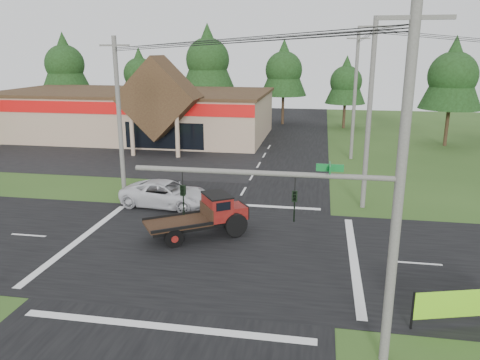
# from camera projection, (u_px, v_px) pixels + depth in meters

# --- Properties ---
(ground) EXTENTS (120.00, 120.00, 0.00)m
(ground) POSITION_uv_depth(u_px,v_px,m) (210.00, 249.00, 23.38)
(ground) COLOR #2B4A1A
(ground) RESTS_ON ground
(road_ns) EXTENTS (12.00, 120.00, 0.02)m
(road_ns) POSITION_uv_depth(u_px,v_px,m) (210.00, 249.00, 23.38)
(road_ns) COLOR black
(road_ns) RESTS_ON ground
(road_ew) EXTENTS (120.00, 12.00, 0.02)m
(road_ew) POSITION_uv_depth(u_px,v_px,m) (210.00, 249.00, 23.38)
(road_ew) COLOR black
(road_ew) RESTS_ON ground
(parking_apron) EXTENTS (28.00, 14.00, 0.02)m
(parking_apron) POSITION_uv_depth(u_px,v_px,m) (112.00, 157.00, 43.74)
(parking_apron) COLOR black
(parking_apron) RESTS_ON ground
(cvs_building) EXTENTS (30.40, 18.20, 9.19)m
(cvs_building) POSITION_uv_depth(u_px,v_px,m) (136.00, 112.00, 53.32)
(cvs_building) COLOR tan
(cvs_building) RESTS_ON ground
(traffic_signal_mast) EXTENTS (8.12, 0.24, 7.00)m
(traffic_signal_mast) POSITION_uv_depth(u_px,v_px,m) (338.00, 227.00, 14.12)
(traffic_signal_mast) COLOR #595651
(traffic_signal_mast) RESTS_ON ground
(utility_pole_nr) EXTENTS (2.00, 0.30, 11.00)m
(utility_pole_nr) POSITION_uv_depth(u_px,v_px,m) (399.00, 191.00, 13.51)
(utility_pole_nr) COLOR #595651
(utility_pole_nr) RESTS_ON ground
(utility_pole_nw) EXTENTS (2.00, 0.30, 10.50)m
(utility_pole_nw) POSITION_uv_depth(u_px,v_px,m) (119.00, 116.00, 30.87)
(utility_pole_nw) COLOR #595651
(utility_pole_nw) RESTS_ON ground
(utility_pole_ne) EXTENTS (2.00, 0.30, 11.50)m
(utility_pole_ne) POSITION_uv_depth(u_px,v_px,m) (369.00, 114.00, 28.08)
(utility_pole_ne) COLOR #595651
(utility_pole_ne) RESTS_ON ground
(utility_pole_n) EXTENTS (2.00, 0.30, 11.20)m
(utility_pole_n) POSITION_uv_depth(u_px,v_px,m) (355.00, 96.00, 41.41)
(utility_pole_n) COLOR #595651
(utility_pole_n) RESTS_ON ground
(tree_row_a) EXTENTS (6.72, 6.72, 12.12)m
(tree_row_a) POSITION_uv_depth(u_px,v_px,m) (64.00, 62.00, 64.20)
(tree_row_a) COLOR #332316
(tree_row_a) RESTS_ON ground
(tree_row_b) EXTENTS (5.60, 5.60, 10.10)m
(tree_row_b) POSITION_uv_depth(u_px,v_px,m) (140.00, 72.00, 64.79)
(tree_row_b) COLOR #332316
(tree_row_b) RESTS_ON ground
(tree_row_c) EXTENTS (7.28, 7.28, 13.13)m
(tree_row_c) POSITION_uv_depth(u_px,v_px,m) (208.00, 58.00, 61.65)
(tree_row_c) COLOR #332316
(tree_row_c) RESTS_ON ground
(tree_row_d) EXTENTS (6.16, 6.16, 11.11)m
(tree_row_d) POSITION_uv_depth(u_px,v_px,m) (284.00, 68.00, 61.29)
(tree_row_d) COLOR #332316
(tree_row_d) RESTS_ON ground
(tree_row_e) EXTENTS (5.04, 5.04, 9.09)m
(tree_row_e) POSITION_uv_depth(u_px,v_px,m) (346.00, 80.00, 58.42)
(tree_row_e) COLOR #332316
(tree_row_e) RESTS_ON ground
(tree_side_ne) EXTENTS (6.16, 6.16, 11.11)m
(tree_side_ne) POSITION_uv_depth(u_px,v_px,m) (453.00, 73.00, 46.91)
(tree_side_ne) COLOR #332316
(tree_side_ne) RESTS_ON ground
(antique_flatbed_truck) EXTENTS (5.67, 4.73, 2.27)m
(antique_flatbed_truck) POSITION_uv_depth(u_px,v_px,m) (198.00, 217.00, 24.62)
(antique_flatbed_truck) COLOR #5A0E0C
(antique_flatbed_truck) RESTS_ON ground
(roadside_banner) EXTENTS (4.15, 1.32, 1.46)m
(roadside_banner) POSITION_uv_depth(u_px,v_px,m) (468.00, 307.00, 16.67)
(roadside_banner) COLOR #77CF1B
(roadside_banner) RESTS_ON ground
(white_pickup) EXTENTS (6.07, 3.34, 1.61)m
(white_pickup) POSITION_uv_depth(u_px,v_px,m) (167.00, 194.00, 29.63)
(white_pickup) COLOR silver
(white_pickup) RESTS_ON ground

